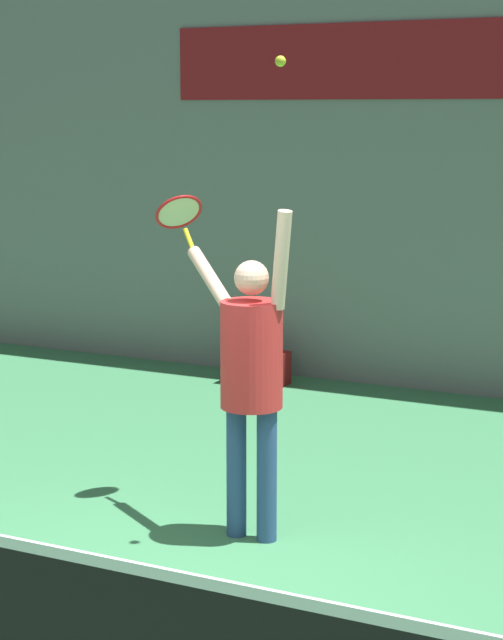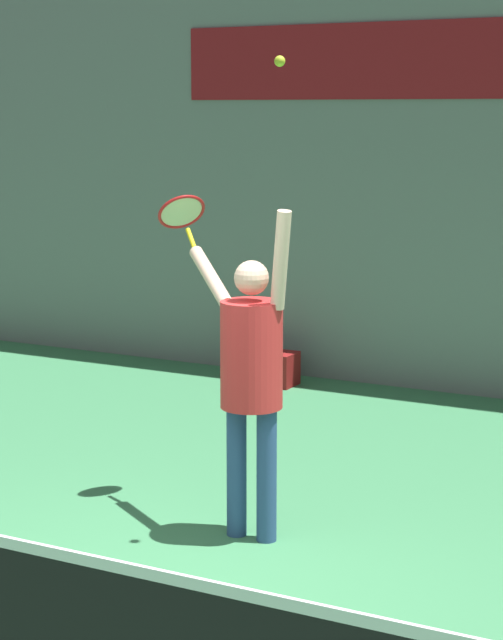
{
  "view_description": "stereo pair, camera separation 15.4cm",
  "coord_description": "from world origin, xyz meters",
  "px_view_note": "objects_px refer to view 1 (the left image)",
  "views": [
    {
      "loc": [
        3.18,
        -4.91,
        2.74
      ],
      "look_at": [
        -0.01,
        1.49,
        1.44
      ],
      "focal_mm": 65.0,
      "sensor_mm": 36.0,
      "label": 1
    },
    {
      "loc": [
        3.32,
        -4.83,
        2.74
      ],
      "look_at": [
        -0.01,
        1.49,
        1.44
      ],
      "focal_mm": 65.0,
      "sensor_mm": 36.0,
      "label": 2
    }
  ],
  "objects_px": {
    "tennis_player": "(251,367)",
    "tennis_racket": "(179,214)",
    "equipment_bag": "(257,367)",
    "tennis_ball": "(280,61)"
  },
  "relations": [
    {
      "from": "tennis_player",
      "to": "equipment_bag",
      "type": "height_order",
      "value": "tennis_player"
    },
    {
      "from": "tennis_player",
      "to": "tennis_racket",
      "type": "height_order",
      "value": "tennis_racket"
    },
    {
      "from": "tennis_player",
      "to": "tennis_racket",
      "type": "relative_size",
      "value": 5.05
    },
    {
      "from": "tennis_ball",
      "to": "equipment_bag",
      "type": "xyz_separation_m",
      "value": [
        -2.11,
        3.96,
        -2.85
      ]
    },
    {
      "from": "tennis_racket",
      "to": "tennis_ball",
      "type": "distance_m",
      "value": 1.56
    },
    {
      "from": "tennis_ball",
      "to": "tennis_player",
      "type": "bearing_deg",
      "value": 156.84
    },
    {
      "from": "tennis_racket",
      "to": "equipment_bag",
      "type": "distance_m",
      "value": 3.98
    },
    {
      "from": "tennis_ball",
      "to": "equipment_bag",
      "type": "bearing_deg",
      "value": 118.01
    },
    {
      "from": "tennis_racket",
      "to": "equipment_bag",
      "type": "height_order",
      "value": "tennis_racket"
    },
    {
      "from": "equipment_bag",
      "to": "tennis_ball",
      "type": "bearing_deg",
      "value": -61.99
    }
  ]
}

